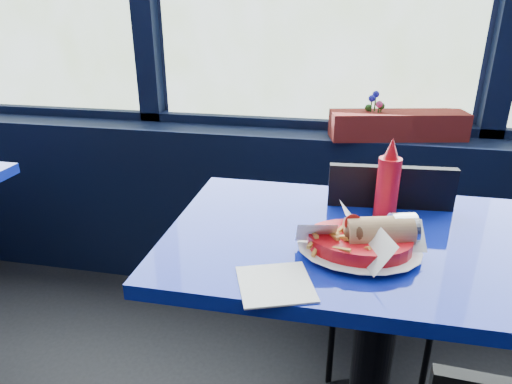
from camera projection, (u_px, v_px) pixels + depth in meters
name	position (u px, v px, depth m)	size (l,w,h in m)	color
window_sill	(304.00, 212.00, 2.21)	(5.00, 0.26, 0.80)	black
near_table	(380.00, 294.00, 1.31)	(1.20, 0.70, 0.75)	black
chair_near_back	(382.00, 256.00, 1.62)	(0.43, 0.43, 0.88)	black
planter_box	(398.00, 125.00, 1.94)	(0.57, 0.14, 0.11)	maroon
flower_vase	(373.00, 124.00, 1.94)	(0.11, 0.11, 0.20)	silver
food_basket	(362.00, 241.00, 1.15)	(0.30, 0.30, 0.10)	red
ketchup_bottle	(388.00, 184.00, 1.31)	(0.07, 0.07, 0.24)	red
napkin	(275.00, 284.00, 1.03)	(0.16, 0.16, 0.00)	white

